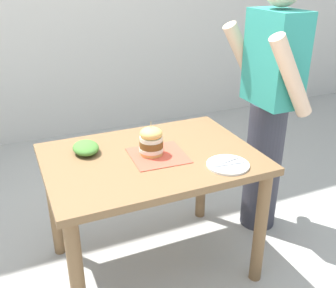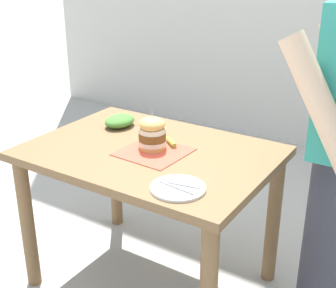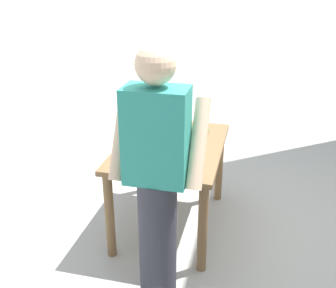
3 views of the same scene
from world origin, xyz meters
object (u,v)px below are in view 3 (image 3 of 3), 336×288
patio_table (171,159)px  sandwich (172,136)px  pickle_spear (181,147)px  side_salad (199,129)px  diner_across_table (157,182)px  side_plate_with_forks (126,157)px

patio_table → sandwich: size_ratio=5.97×
pickle_spear → side_salad: bearing=-101.5°
patio_table → pickle_spear: bearing=150.9°
patio_table → pickle_spear: (-0.10, 0.05, 0.14)m
sandwich → side_salad: 0.36m
patio_table → diner_across_table: 0.89m
patio_table → side_plate_with_forks: size_ratio=5.17×
patio_table → sandwich: 0.20m
side_plate_with_forks → side_salad: 0.77m
sandwich → side_salad: (-0.16, -0.32, -0.05)m
side_salad → diner_across_table: (0.06, 1.16, 0.10)m
side_salad → diner_across_table: bearing=87.0°
patio_table → side_plate_with_forks: 0.44m
side_plate_with_forks → side_salad: side_salad is taller
patio_table → diner_across_table: diner_across_table is taller
sandwich → pickle_spear: bearing=151.4°
pickle_spear → side_salad: side_salad is taller
sandwich → diner_across_table: diner_across_table is taller
pickle_spear → side_plate_with_forks: 0.45m
sandwich → diner_across_table: 0.84m
diner_across_table → side_salad: bearing=-93.0°
patio_table → sandwich: bearing=147.4°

